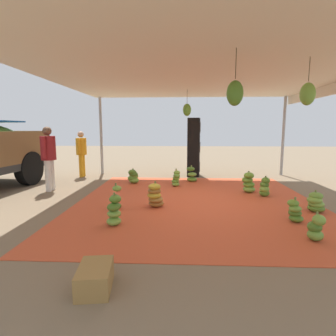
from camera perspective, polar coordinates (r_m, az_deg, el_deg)
The scene contains 18 objects.
ground_plane at distance 6.87m, azimuth -20.10°, elevation -6.33°, with size 40.00×40.00×0.00m, color #7F6B51.
tarp_orange at distance 6.35m, azimuth 5.93°, elevation -6.99°, with size 5.93×5.42×0.01m, color #D1512D.
tent_canopy at distance 6.22m, azimuth 7.27°, elevation 18.40°, with size 8.00×7.00×2.86m.
banana_bunch_0 at distance 4.69m, azimuth 28.70°, elevation -11.05°, with size 0.31×0.30×0.45m.
banana_bunch_1 at distance 5.44m, azimuth 25.16°, elevation -8.30°, with size 0.36×0.34×0.45m.
banana_bunch_2 at distance 5.77m, azimuth -10.91°, elevation -6.29°, with size 0.31×0.31×0.55m.
banana_bunch_3 at distance 7.11m, azimuth 19.68°, elevation -3.87°, with size 0.34×0.34×0.52m.
banana_bunch_4 at distance 6.26m, azimuth 28.66°, elevation -6.41°, with size 0.46×0.46×0.44m.
banana_bunch_5 at distance 8.61m, azimuth 4.99°, elevation -1.44°, with size 0.40×0.40×0.52m.
banana_bunch_6 at distance 7.88m, azimuth 1.71°, elevation -2.30°, with size 0.31×0.31×0.52m.
banana_bunch_7 at distance 7.42m, azimuth 16.59°, elevation -3.05°, with size 0.43×0.41×0.57m.
banana_bunch_8 at distance 5.83m, azimuth -2.73°, elevation -5.90°, with size 0.47×0.45×0.56m.
banana_bunch_9 at distance 4.84m, azimuth -11.27°, elevation -8.94°, with size 0.34×0.32×0.58m.
banana_bunch_10 at distance 8.39m, azimuth -7.32°, elevation -1.82°, with size 0.41×0.43×0.46m.
worker_0 at distance 7.93m, azimuth -23.85°, elevation 2.77°, with size 0.63×0.39×1.73m.
worker_1 at distance 9.89m, azimuth -17.76°, elevation 3.55°, with size 0.58×0.35×1.58m.
speaker_stack at distance 9.64m, azimuth 5.45°, elevation 4.37°, with size 0.63×0.48×2.04m.
crate_0 at distance 3.16m, azimuth -15.10°, elevation -21.40°, with size 0.51×0.34×0.25m, color olive.
Camera 1 is at (-6.12, 0.37, 1.68)m, focal length 28.96 mm.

